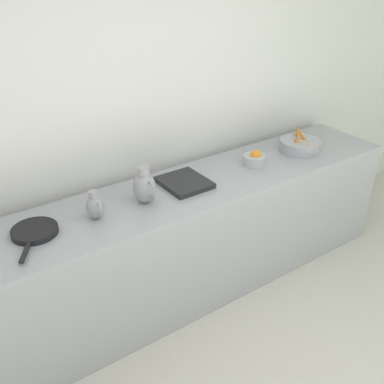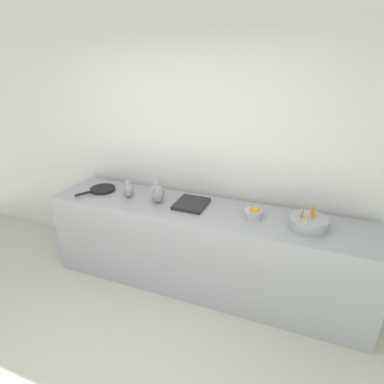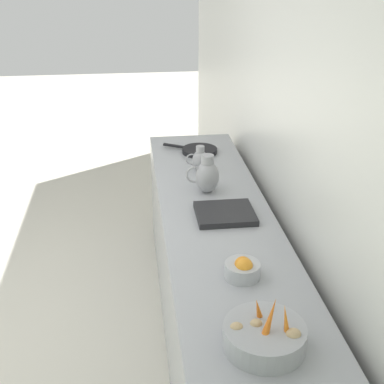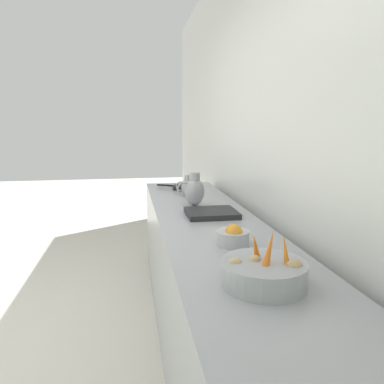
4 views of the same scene
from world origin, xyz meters
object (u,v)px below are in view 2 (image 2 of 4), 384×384
metal_pitcher_short (128,190)px  skillet_on_counter (102,189)px  vegetable_colander (308,222)px  orange_bowl (253,213)px  metal_pitcher_tall (157,192)px

metal_pitcher_short → skillet_on_counter: (-0.04, -0.36, -0.07)m
vegetable_colander → metal_pitcher_short: size_ratio=1.76×
metal_pitcher_short → vegetable_colander: bearing=90.5°
vegetable_colander → orange_bowl: vegetable_colander is taller
vegetable_colander → metal_pitcher_short: vegetable_colander is taller
orange_bowl → metal_pitcher_short: 1.32m
orange_bowl → skillet_on_counter: orange_bowl is taller
vegetable_colander → metal_pitcher_short: (0.01, -1.80, 0.03)m
vegetable_colander → metal_pitcher_short: bearing=-89.5°
orange_bowl → metal_pitcher_tall: (0.03, -0.97, 0.06)m
skillet_on_counter → vegetable_colander: bearing=89.2°
vegetable_colander → metal_pitcher_short: 1.80m
metal_pitcher_short → skillet_on_counter: bearing=-96.7°
metal_pitcher_short → skillet_on_counter: metal_pitcher_short is taller
skillet_on_counter → orange_bowl: bearing=89.5°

